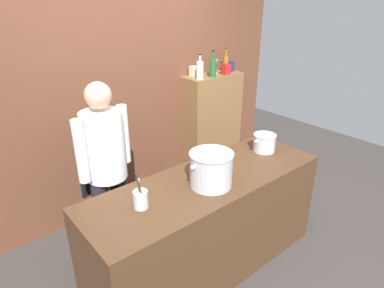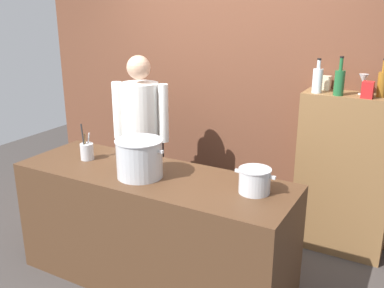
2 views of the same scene
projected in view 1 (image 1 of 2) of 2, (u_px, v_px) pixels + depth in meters
name	position (u px, v px, depth m)	size (l,w,h in m)	color
ground_plane	(206.00, 264.00, 3.03)	(8.00, 8.00, 0.00)	#383330
brick_back_panel	(118.00, 76.00, 3.40)	(4.40, 0.10, 3.00)	brown
prep_counter	(207.00, 225.00, 2.84)	(2.11, 0.70, 0.90)	#472D1C
bar_cabinet	(211.00, 128.00, 4.25)	(0.76, 0.32, 1.39)	brown
chef	(106.00, 163.00, 2.77)	(0.52, 0.39, 1.66)	black
stockpot_large	(211.00, 169.00, 2.53)	(0.40, 0.34, 0.27)	#B7BABF
stockpot_small	(264.00, 143.00, 3.12)	(0.28, 0.21, 0.17)	#B7BABF
utensil_crock	(141.00, 199.00, 2.28)	(0.10, 0.10, 0.29)	#B7BABF
wine_bottle_green	(213.00, 68.00, 3.80)	(0.08, 0.08, 0.31)	#1E592D
wine_bottle_clear	(200.00, 70.00, 3.72)	(0.08, 0.08, 0.28)	silver
wine_bottle_amber	(226.00, 64.00, 4.04)	(0.06, 0.06, 0.30)	#8C5919
wine_glass_wide	(215.00, 64.00, 3.98)	(0.07, 0.07, 0.16)	silver
spice_tin_cream	(193.00, 71.00, 3.87)	(0.07, 0.07, 0.12)	beige
spice_tin_red	(226.00, 69.00, 3.94)	(0.09, 0.09, 0.13)	red
spice_tin_navy	(231.00, 67.00, 4.12)	(0.07, 0.07, 0.12)	navy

